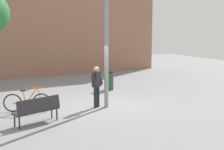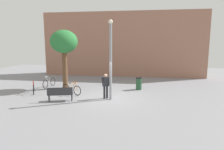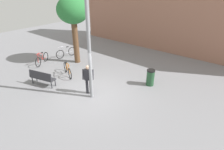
{
  "view_description": "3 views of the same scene",
  "coord_description": "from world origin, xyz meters",
  "px_view_note": "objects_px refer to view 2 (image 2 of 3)",
  "views": [
    {
      "loc": [
        -5.86,
        -11.84,
        3.35
      ],
      "look_at": [
        0.84,
        0.43,
        1.19
      ],
      "focal_mm": 52.88,
      "sensor_mm": 36.0,
      "label": 1
    },
    {
      "loc": [
        2.32,
        -13.07,
        3.77
      ],
      "look_at": [
        0.09,
        1.19,
        1.4
      ],
      "focal_mm": 32.42,
      "sensor_mm": 36.0,
      "label": 2
    },
    {
      "loc": [
        6.24,
        -5.94,
        5.51
      ],
      "look_at": [
        1.03,
        0.48,
        1.29
      ],
      "focal_mm": 29.45,
      "sensor_mm": 36.0,
      "label": 3
    }
  ],
  "objects_px": {
    "bicycle_silver": "(49,83)",
    "bicycle_orange": "(72,89)",
    "plaza_tree": "(64,43)",
    "lamppost": "(111,57)",
    "bicycle_red": "(34,88)",
    "person_by_lamppost": "(106,84)",
    "park_bench": "(60,93)",
    "trash_bin": "(139,83)"
  },
  "relations": [
    {
      "from": "park_bench",
      "to": "bicycle_red",
      "type": "relative_size",
      "value": 1.04
    },
    {
      "from": "bicycle_red",
      "to": "plaza_tree",
      "type": "bearing_deg",
      "value": 47.22
    },
    {
      "from": "park_bench",
      "to": "bicycle_orange",
      "type": "xyz_separation_m",
      "value": [
        0.11,
        1.77,
        -0.16
      ]
    },
    {
      "from": "lamppost",
      "to": "bicycle_orange",
      "type": "distance_m",
      "value": 3.95
    },
    {
      "from": "lamppost",
      "to": "park_bench",
      "type": "height_order",
      "value": "lamppost"
    },
    {
      "from": "person_by_lamppost",
      "to": "bicycle_orange",
      "type": "distance_m",
      "value": 2.79
    },
    {
      "from": "lamppost",
      "to": "bicycle_silver",
      "type": "distance_m",
      "value": 6.84
    },
    {
      "from": "plaza_tree",
      "to": "lamppost",
      "type": "bearing_deg",
      "value": -32.68
    },
    {
      "from": "bicycle_silver",
      "to": "trash_bin",
      "type": "height_order",
      "value": "trash_bin"
    },
    {
      "from": "person_by_lamppost",
      "to": "plaza_tree",
      "type": "xyz_separation_m",
      "value": [
        -3.87,
        2.56,
        2.71
      ]
    },
    {
      "from": "bicycle_silver",
      "to": "bicycle_orange",
      "type": "relative_size",
      "value": 1.07
    },
    {
      "from": "trash_bin",
      "to": "person_by_lamppost",
      "type": "bearing_deg",
      "value": -126.05
    },
    {
      "from": "lamppost",
      "to": "trash_bin",
      "type": "height_order",
      "value": "lamppost"
    },
    {
      "from": "person_by_lamppost",
      "to": "park_bench",
      "type": "height_order",
      "value": "person_by_lamppost"
    },
    {
      "from": "plaza_tree",
      "to": "trash_bin",
      "type": "bearing_deg",
      "value": 3.58
    },
    {
      "from": "lamppost",
      "to": "bicycle_orange",
      "type": "height_order",
      "value": "lamppost"
    },
    {
      "from": "person_by_lamppost",
      "to": "park_bench",
      "type": "bearing_deg",
      "value": -158.15
    },
    {
      "from": "park_bench",
      "to": "bicycle_orange",
      "type": "distance_m",
      "value": 1.78
    },
    {
      "from": "bicycle_orange",
      "to": "lamppost",
      "type": "bearing_deg",
      "value": -15.27
    },
    {
      "from": "lamppost",
      "to": "bicycle_red",
      "type": "distance_m",
      "value": 6.5
    },
    {
      "from": "lamppost",
      "to": "bicycle_silver",
      "type": "bearing_deg",
      "value": 153.54
    },
    {
      "from": "trash_bin",
      "to": "bicycle_silver",
      "type": "bearing_deg",
      "value": -178.19
    },
    {
      "from": "park_bench",
      "to": "lamppost",
      "type": "bearing_deg",
      "value": 16.9
    },
    {
      "from": "park_bench",
      "to": "trash_bin",
      "type": "relative_size",
      "value": 1.7
    },
    {
      "from": "lamppost",
      "to": "bicycle_red",
      "type": "relative_size",
      "value": 3.21
    },
    {
      "from": "park_bench",
      "to": "bicycle_orange",
      "type": "relative_size",
      "value": 0.99
    },
    {
      "from": "bicycle_red",
      "to": "lamppost",
      "type": "bearing_deg",
      "value": -7.84
    },
    {
      "from": "park_bench",
      "to": "trash_bin",
      "type": "distance_m",
      "value": 6.35
    },
    {
      "from": "lamppost",
      "to": "person_by_lamppost",
      "type": "distance_m",
      "value": 1.87
    },
    {
      "from": "lamppost",
      "to": "person_by_lamppost",
      "type": "xyz_separation_m",
      "value": [
        -0.36,
        0.16,
        -1.83
      ]
    },
    {
      "from": "park_bench",
      "to": "plaza_tree",
      "type": "height_order",
      "value": "plaza_tree"
    },
    {
      "from": "bicycle_silver",
      "to": "bicycle_orange",
      "type": "bearing_deg",
      "value": -36.76
    },
    {
      "from": "plaza_tree",
      "to": "bicycle_red",
      "type": "bearing_deg",
      "value": -132.78
    },
    {
      "from": "plaza_tree",
      "to": "trash_bin",
      "type": "distance_m",
      "value": 6.81
    },
    {
      "from": "lamppost",
      "to": "trash_bin",
      "type": "xyz_separation_m",
      "value": [
        1.77,
        3.09,
        -2.3
      ]
    },
    {
      "from": "plaza_tree",
      "to": "bicycle_silver",
      "type": "height_order",
      "value": "plaza_tree"
    },
    {
      "from": "bicycle_silver",
      "to": "trash_bin",
      "type": "relative_size",
      "value": 1.84
    },
    {
      "from": "plaza_tree",
      "to": "trash_bin",
      "type": "xyz_separation_m",
      "value": [
        6.0,
        0.38,
        -3.18
      ]
    },
    {
      "from": "park_bench",
      "to": "trash_bin",
      "type": "xyz_separation_m",
      "value": [
        4.89,
        4.04,
        -0.05
      ]
    },
    {
      "from": "person_by_lamppost",
      "to": "plaza_tree",
      "type": "distance_m",
      "value": 5.37
    },
    {
      "from": "plaza_tree",
      "to": "park_bench",
      "type": "bearing_deg",
      "value": -73.15
    },
    {
      "from": "plaza_tree",
      "to": "bicycle_orange",
      "type": "xyz_separation_m",
      "value": [
        1.22,
        -1.89,
        -3.29
      ]
    }
  ]
}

